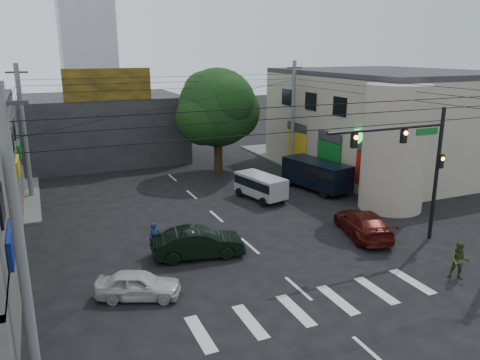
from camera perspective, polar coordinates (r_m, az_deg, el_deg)
ground at (r=23.34m, az=3.31°, el=-9.83°), size 160.00×160.00×0.00m
sidewalk_far_right at (r=47.06m, az=13.03°, el=2.95°), size 16.00×16.00×0.15m
building_right at (r=42.54m, az=17.36°, el=6.73°), size 14.00×18.00×8.00m
corner_column at (r=31.31m, az=18.28°, el=3.71°), size 4.00×4.00×8.00m
building_far at (r=45.65m, az=-16.33°, el=6.09°), size 14.00×10.00×6.00m
billboard at (r=40.35m, az=-15.83°, el=11.13°), size 7.00×0.30×2.60m
street_tree at (r=38.54m, az=-2.75°, el=8.78°), size 6.40×6.40×8.70m
traffic_gantry at (r=25.45m, az=20.49°, el=2.84°), size 7.10×0.35×7.20m
utility_pole_near_left at (r=15.26m, az=-25.33°, el=-6.70°), size 0.32×0.32×9.20m
utility_pole_far_left at (r=35.18m, az=-24.82°, el=5.28°), size 0.32×0.32×9.20m
utility_pole_far_right at (r=40.54m, az=6.48°, el=7.78°), size 0.32×0.32×9.20m
dark_sedan at (r=23.54m, az=-5.10°, el=-7.66°), size 3.14×5.07×1.49m
white_compact at (r=20.33m, az=-12.28°, el=-12.36°), size 3.93×4.51×1.19m
maroon_sedan at (r=26.94m, az=14.75°, el=-5.14°), size 4.49×5.94×1.43m
silver_minivan at (r=32.27m, az=2.53°, el=-0.93°), size 4.68×3.32×1.72m
navy_van at (r=34.85m, az=9.29°, el=0.52°), size 6.27×4.23×2.18m
traffic_officer at (r=24.09m, az=-10.35°, el=-7.06°), size 0.61×0.41×1.67m
pedestrian_olive at (r=23.46m, az=25.17°, el=-8.89°), size 1.52×1.52×1.76m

